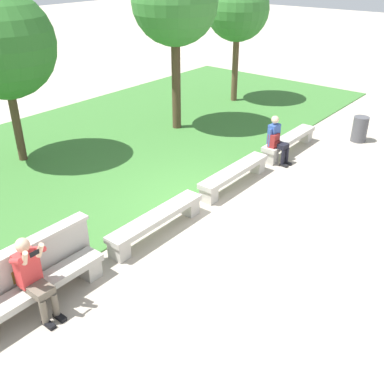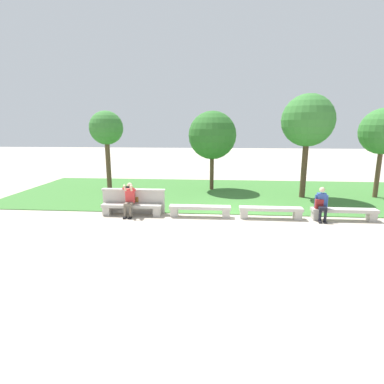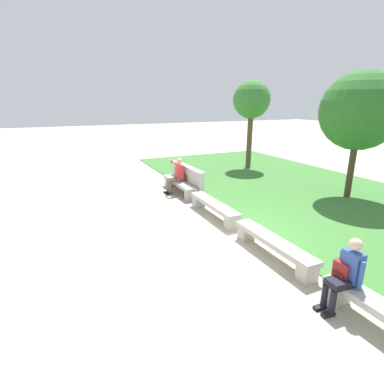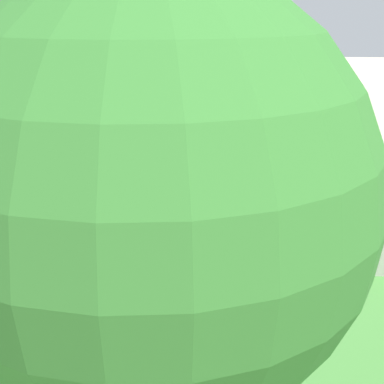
# 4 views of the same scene
# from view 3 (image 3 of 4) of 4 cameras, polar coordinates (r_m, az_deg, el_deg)

# --- Properties ---
(ground_plane) EXTENTS (80.00, 80.00, 0.00)m
(ground_plane) POSITION_cam_3_polar(r_m,az_deg,el_deg) (8.05, 8.81, -7.83)
(ground_plane) COLOR #B2A593
(grass_strip) EXTENTS (22.59, 8.00, 0.03)m
(grass_strip) POSITION_cam_3_polar(r_m,az_deg,el_deg) (10.96, 28.36, -2.88)
(grass_strip) COLOR #3D7533
(grass_strip) RESTS_ON ground
(bench_main) EXTENTS (2.40, 0.40, 0.45)m
(bench_main) POSITION_cam_3_polar(r_m,az_deg,el_deg) (11.37, -2.48, 1.41)
(bench_main) COLOR #B7B2A8
(bench_main) RESTS_ON ground
(bench_near) EXTENTS (2.40, 0.40, 0.45)m
(bench_near) POSITION_cam_3_polar(r_m,az_deg,el_deg) (9.02, 4.15, -2.80)
(bench_near) COLOR #B7B2A8
(bench_near) RESTS_ON ground
(bench_mid) EXTENTS (2.40, 0.40, 0.45)m
(bench_mid) POSITION_cam_3_polar(r_m,az_deg,el_deg) (6.94, 15.19, -9.61)
(bench_mid) COLOR #B7B2A8
(bench_mid) RESTS_ON ground
(backrest_wall_with_plaque) EXTENTS (2.59, 0.24, 1.01)m
(backrest_wall_with_plaque) POSITION_cam_3_polar(r_m,az_deg,el_deg) (11.45, -0.91, 2.58)
(backrest_wall_with_plaque) COLOR #B7B2A8
(backrest_wall_with_plaque) RESTS_ON ground
(person_photographer) EXTENTS (0.47, 0.72, 1.32)m
(person_photographer) POSITION_cam_3_polar(r_m,az_deg,el_deg) (11.29, -2.98, 3.51)
(person_photographer) COLOR black
(person_photographer) RESTS_ON ground
(person_distant) EXTENTS (0.48, 0.69, 1.26)m
(person_distant) POSITION_cam_3_polar(r_m,az_deg,el_deg) (5.63, 27.31, -13.48)
(person_distant) COLOR black
(person_distant) RESTS_ON ground
(backpack) EXTENTS (0.28, 0.24, 0.43)m
(backpack) POSITION_cam_3_polar(r_m,az_deg,el_deg) (5.72, 26.77, -13.44)
(backpack) COLOR maroon
(backpack) RESTS_ON bench_far
(tree_behind_wall) EXTENTS (2.61, 2.61, 4.34)m
(tree_behind_wall) POSITION_cam_3_polar(r_m,az_deg,el_deg) (11.78, 29.37, 13.24)
(tree_behind_wall) COLOR #4C3826
(tree_behind_wall) RESTS_ON ground
(tree_left_background) EXTENTS (1.84, 1.84, 4.35)m
(tree_left_background) POSITION_cam_3_polar(r_m,az_deg,el_deg) (15.82, 11.28, 16.67)
(tree_left_background) COLOR brown
(tree_left_background) RESTS_ON ground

